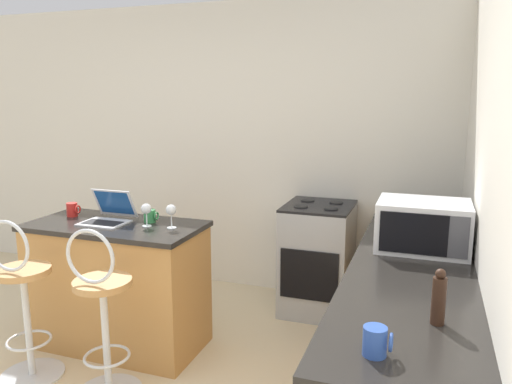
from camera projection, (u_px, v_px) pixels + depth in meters
wall_back at (231, 149)px, 4.62m from camera, size 12.00×0.06×2.60m
wall_right at (510, 236)px, 1.79m from camera, size 0.06×12.00×2.60m
breakfast_bar at (118, 285)px, 3.57m from camera, size 1.23×0.61×0.91m
counter_right at (410, 329)px, 2.90m from camera, size 0.65×2.84×0.91m
bar_stool_near at (23, 303)px, 3.13m from camera, size 0.40×0.40×1.07m
bar_stool_far at (103, 317)px, 2.93m from camera, size 0.40×0.40×1.07m
laptop at (109, 214)px, 3.53m from camera, size 0.31×0.31×0.22m
microwave at (423, 226)px, 2.88m from camera, size 0.51×0.40×0.29m
toaster at (414, 214)px, 3.38m from camera, size 0.20×0.32×0.18m
stove_range at (318, 258)px, 4.15m from camera, size 0.54×0.61×0.92m
mug_red at (72, 210)px, 3.68m from camera, size 0.10×0.08×0.10m
wine_glass_tall at (146, 210)px, 3.39m from camera, size 0.07×0.07×0.16m
mug_white at (393, 207)px, 3.77m from camera, size 0.09×0.07×0.10m
mug_green at (150, 216)px, 3.51m from camera, size 0.10×0.08×0.09m
wine_glass_short at (171, 211)px, 3.34m from camera, size 0.07×0.07×0.16m
pepper_mill at (439, 298)px, 1.95m from camera, size 0.05×0.05×0.23m
mug_blue at (376, 341)px, 1.72m from camera, size 0.10×0.08×0.10m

